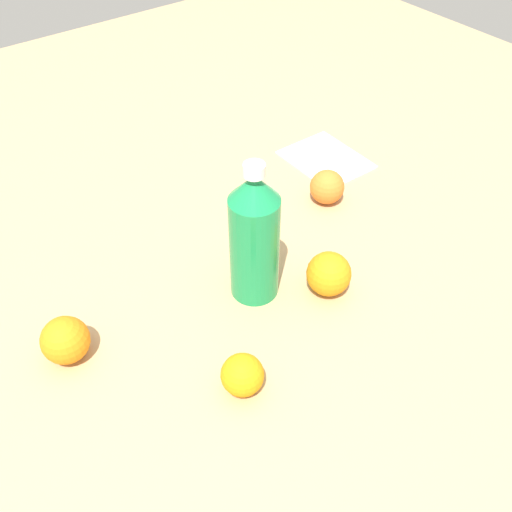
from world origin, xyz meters
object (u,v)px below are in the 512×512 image
object	(u,v)px
water_bottle	(256,238)
orange_3	(327,187)
orange_2	(65,340)
orange_1	(242,375)
folded_napkin	(326,159)
orange_0	(329,274)

from	to	relation	value
water_bottle	orange_3	world-z (taller)	water_bottle
water_bottle	orange_2	bearing A→B (deg)	-13.72
orange_1	folded_napkin	bearing A→B (deg)	-143.76
orange_3	folded_napkin	distance (m)	0.15
folded_napkin	water_bottle	bearing A→B (deg)	31.28
water_bottle	folded_napkin	xyz separation A→B (m)	(-0.35, -0.21, -0.12)
orange_3	orange_2	bearing A→B (deg)	4.72
orange_1	orange_3	xyz separation A→B (m)	(-0.39, -0.25, 0.00)
water_bottle	folded_napkin	distance (m)	0.43
water_bottle	orange_1	world-z (taller)	water_bottle
water_bottle	orange_2	world-z (taller)	water_bottle
orange_2	orange_3	distance (m)	0.56
orange_2	water_bottle	bearing A→B (deg)	168.17
orange_0	orange_2	size ratio (longest dim) A/B	1.03
orange_2	orange_0	bearing A→B (deg)	161.51
orange_1	orange_3	world-z (taller)	orange_3
orange_2	orange_3	bearing A→B (deg)	-175.28
folded_napkin	orange_1	bearing A→B (deg)	36.24
orange_2	folded_napkin	bearing A→B (deg)	-167.03
orange_2	folded_napkin	world-z (taller)	orange_2
orange_3	folded_napkin	bearing A→B (deg)	-132.52
orange_3	orange_0	bearing A→B (deg)	48.20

